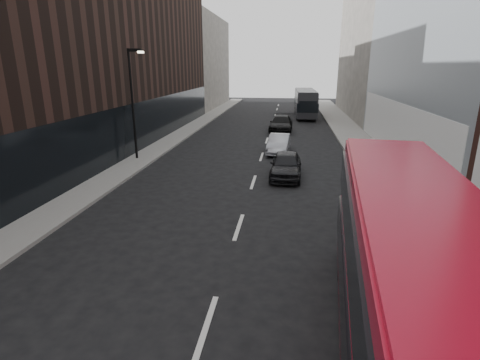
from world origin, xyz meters
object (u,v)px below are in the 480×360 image
(street_lamp, at_px, (133,97))
(grey_bus, at_px, (305,102))
(red_bus, at_px, (405,272))
(car_a, at_px, (286,165))
(car_c, at_px, (281,124))
(car_b, at_px, (279,144))

(street_lamp, xyz_separation_m, grey_bus, (11.92, 24.05, -2.42))
(street_lamp, relative_size, grey_bus, 0.69)
(red_bus, distance_m, grey_bus, 40.66)
(car_a, bearing_deg, car_c, 94.20)
(street_lamp, xyz_separation_m, car_b, (9.37, 3.44, -3.51))
(car_b, height_order, car_c, car_c)
(grey_bus, height_order, car_c, grey_bus)
(grey_bus, distance_m, car_c, 11.63)
(car_a, bearing_deg, grey_bus, 87.54)
(grey_bus, xyz_separation_m, car_c, (-2.64, -11.28, -1.00))
(street_lamp, bearing_deg, red_bus, -53.17)
(car_a, height_order, car_b, car_a)
(red_bus, xyz_separation_m, grey_bus, (-0.51, 40.66, -0.46))
(red_bus, height_order, grey_bus, red_bus)
(car_c, bearing_deg, grey_bus, 78.86)
(car_c, bearing_deg, street_lamp, -124.03)
(car_b, relative_size, car_c, 0.79)
(car_b, bearing_deg, car_c, 94.38)
(car_a, xyz_separation_m, car_b, (-0.59, 6.21, -0.05))
(street_lamp, distance_m, car_b, 10.58)
(street_lamp, distance_m, grey_bus, 26.95)
(street_lamp, height_order, red_bus, street_lamp)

